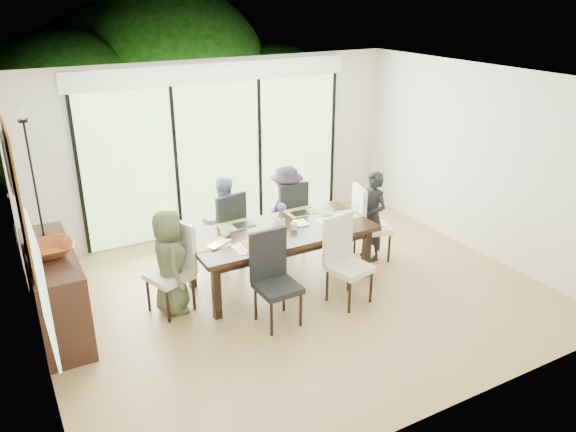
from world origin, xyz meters
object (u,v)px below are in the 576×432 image
cup_a (225,232)px  person_far_left (223,222)px  cup_c (328,212)px  sideboard (56,290)px  person_left_end (170,262)px  laptop (222,245)px  chair_left_end (169,269)px  chair_near_right (350,262)px  person_far_right (287,209)px  chair_near_left (278,281)px  chair_far_right (286,215)px  bowl (49,250)px  table_top (280,232)px  person_right_end (372,216)px  chair_far_left (223,228)px  vase (282,223)px  cup_b (294,227)px  chair_right_end (373,222)px

cup_a → person_far_left: bearing=69.8°
cup_c → sideboard: sideboard is taller
person_left_end → laptop: person_left_end is taller
chair_left_end → chair_near_right: bearing=47.0°
person_far_right → chair_near_left: bearing=52.0°
chair_far_right → chair_near_right: size_ratio=1.00×
person_far_left → cup_c: size_ratio=10.40×
chair_near_right → bowl: 3.43m
table_top → laptop: bearing=-173.3°
chair_near_right → cup_a: chair_near_right is taller
chair_far_right → person_right_end: size_ratio=0.85×
table_top → person_far_right: bearing=56.5°
table_top → chair_far_left: size_ratio=2.18×
chair_near_right → vase: chair_near_right is taller
person_far_left → cup_a: (-0.25, -0.68, 0.15)m
person_right_end → person_far_right: (-0.93, 0.83, 0.00)m
chair_near_left → cup_b: bearing=48.0°
table_top → cup_c: bearing=7.1°
chair_far_left → person_far_right: bearing=167.0°
person_left_end → chair_far_left: bearing=-42.2°
person_right_end → person_far_left: size_ratio=1.00×
person_right_end → cup_c: (-0.68, 0.10, 0.15)m
chair_near_right → person_far_left: (-0.95, 1.70, 0.10)m
chair_left_end → bowl: 1.34m
vase → chair_far_left: bearing=122.0°
chair_far_left → table_top: bearing=106.0°
table_top → cup_b: bearing=-33.7°
person_far_right → cup_b: size_ratio=12.90×
chair_near_right → cup_a: size_ratio=8.87×
person_right_end → cup_c: person_right_end is taller
chair_far_left → cup_a: (-0.25, -0.70, 0.25)m
chair_left_end → cup_a: size_ratio=8.87×
chair_left_end → person_right_end: size_ratio=0.85×
chair_near_left → cup_a: 1.07m
chair_near_right → person_far_right: (0.05, 1.70, 0.10)m
chair_right_end → chair_far_left: 2.13m
vase → cup_a: 0.76m
chair_far_left → person_far_left: person_far_left is taller
person_far_right → sideboard: bearing=3.7°
cup_b → table_top: bearing=146.3°
chair_right_end → person_right_end: 0.10m
cup_a → cup_b: cup_a is taller
table_top → person_right_end: 1.48m
chair_near_left → person_left_end: (-0.98, 0.87, 0.10)m
table_top → chair_far_right: (0.55, 0.85, -0.17)m
person_far_left → cup_a: size_ratio=10.40×
chair_near_left → cup_b: 1.04m
person_far_right → cup_a: person_far_right is taller
person_far_left → vase: bearing=130.2°
chair_right_end → cup_a: chair_right_end is taller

